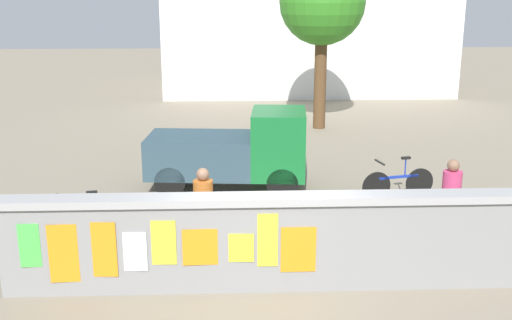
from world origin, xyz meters
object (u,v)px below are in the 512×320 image
(bicycle_near, at_px, (398,183))
(tree_roadside, at_px, (322,4))
(auto_rickshaw_truck, at_px, (235,151))
(person_bystander, at_px, (451,193))
(motorcycle, at_px, (329,221))
(bicycle_far, at_px, (85,222))
(person_walking, at_px, (203,204))

(bicycle_near, bearing_deg, tree_roadside, 96.11)
(bicycle_near, distance_m, tree_roadside, 8.05)
(auto_rickshaw_truck, height_order, person_bystander, auto_rickshaw_truck)
(motorcycle, relative_size, person_bystander, 1.17)
(auto_rickshaw_truck, distance_m, tree_roadside, 7.53)
(auto_rickshaw_truck, xyz_separation_m, bicycle_far, (-2.80, -2.98, -0.54))
(person_walking, height_order, tree_roadside, tree_roadside)
(bicycle_far, height_order, person_walking, person_walking)
(motorcycle, distance_m, bicycle_near, 3.15)
(bicycle_far, height_order, person_bystander, person_bystander)
(auto_rickshaw_truck, height_order, bicycle_near, auto_rickshaw_truck)
(bicycle_far, bearing_deg, motorcycle, -5.11)
(bicycle_far, relative_size, person_bystander, 1.04)
(person_bystander, bearing_deg, bicycle_far, 176.08)
(bicycle_near, relative_size, tree_roadside, 0.31)
(auto_rickshaw_truck, bearing_deg, bicycle_far, -133.16)
(auto_rickshaw_truck, distance_m, bicycle_far, 4.13)
(bicycle_near, bearing_deg, motorcycle, -127.49)
(auto_rickshaw_truck, xyz_separation_m, bicycle_near, (3.58, -0.89, -0.54))
(person_walking, xyz_separation_m, person_bystander, (4.41, 0.36, 0.00))
(person_bystander, bearing_deg, motorcycle, 178.53)
(auto_rickshaw_truck, distance_m, person_walking, 3.84)
(person_walking, xyz_separation_m, tree_roadside, (3.39, 10.05, 3.01))
(motorcycle, distance_m, bicycle_far, 4.49)
(motorcycle, bearing_deg, person_bystander, -1.47)
(bicycle_near, xyz_separation_m, person_walking, (-4.16, -2.91, 0.62))
(auto_rickshaw_truck, bearing_deg, person_walking, -98.66)
(person_bystander, bearing_deg, person_walking, -175.38)
(auto_rickshaw_truck, xyz_separation_m, person_walking, (-0.58, -3.80, 0.09))
(person_bystander, bearing_deg, tree_roadside, 96.00)
(motorcycle, bearing_deg, bicycle_far, 174.89)
(auto_rickshaw_truck, relative_size, tree_roadside, 0.69)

